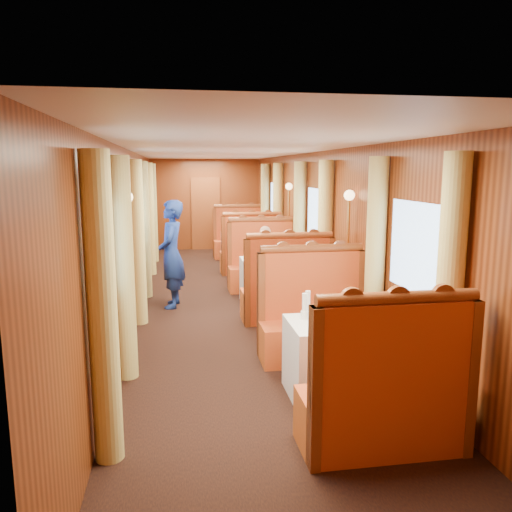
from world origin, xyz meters
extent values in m
cube|color=brown|center=(0.00, 5.97, 1.00)|extent=(0.80, 0.04, 2.00)
cube|color=white|center=(0.75, -3.50, 0.38)|extent=(1.05, 0.72, 0.75)
cube|color=#A52112|center=(0.75, -4.45, 0.23)|extent=(1.30, 0.55, 0.45)
cube|color=#A52112|center=(0.75, -4.67, 0.85)|extent=(1.30, 0.12, 0.80)
cylinder|color=brown|center=(0.75, -4.67, 1.29)|extent=(1.23, 0.10, 0.10)
cube|color=#A52112|center=(0.75, -2.55, 0.23)|extent=(1.30, 0.55, 0.45)
cube|color=#A52112|center=(0.75, -2.33, 0.85)|extent=(1.30, 0.12, 0.80)
cylinder|color=brown|center=(0.75, -2.33, 1.29)|extent=(1.23, 0.10, 0.10)
cube|color=white|center=(0.75, 0.00, 0.38)|extent=(1.05, 0.72, 0.75)
cube|color=#A52112|center=(0.75, -0.95, 0.23)|extent=(1.30, 0.55, 0.45)
cube|color=#A52112|center=(0.75, -1.17, 0.85)|extent=(1.30, 0.12, 0.80)
cylinder|color=brown|center=(0.75, -1.17, 1.29)|extent=(1.23, 0.10, 0.10)
cube|color=#A52112|center=(0.75, 0.95, 0.23)|extent=(1.30, 0.55, 0.45)
cube|color=#A52112|center=(0.75, 1.17, 0.85)|extent=(1.30, 0.12, 0.80)
cylinder|color=brown|center=(0.75, 1.17, 1.29)|extent=(1.23, 0.10, 0.10)
cube|color=white|center=(0.75, 3.50, 0.38)|extent=(1.05, 0.72, 0.75)
cube|color=#A52112|center=(0.75, 2.55, 0.23)|extent=(1.30, 0.55, 0.45)
cube|color=#A52112|center=(0.75, 2.33, 0.85)|extent=(1.30, 0.12, 0.80)
cylinder|color=brown|center=(0.75, 2.33, 1.29)|extent=(1.23, 0.10, 0.10)
cube|color=#A52112|center=(0.75, 4.45, 0.23)|extent=(1.30, 0.55, 0.45)
cube|color=#A52112|center=(0.75, 4.67, 0.85)|extent=(1.30, 0.12, 0.80)
cylinder|color=brown|center=(0.75, 4.67, 1.29)|extent=(1.23, 0.10, 0.10)
cube|color=silver|center=(0.61, -3.54, 0.76)|extent=(0.38, 0.32, 0.01)
cylinder|color=white|center=(1.09, -3.66, 0.76)|extent=(0.23, 0.23, 0.01)
cylinder|color=white|center=(0.40, -3.37, 0.79)|extent=(0.08, 0.08, 0.08)
cylinder|color=white|center=(0.40, -3.37, 0.92)|extent=(0.05, 0.05, 0.18)
cylinder|color=white|center=(0.45, -3.28, 0.79)|extent=(0.08, 0.08, 0.08)
cylinder|color=white|center=(0.45, -3.28, 0.92)|extent=(0.05, 0.05, 0.18)
cylinder|color=silver|center=(0.77, 0.00, 0.82)|extent=(0.06, 0.06, 0.14)
cylinder|color=silver|center=(0.78, 3.47, 0.82)|extent=(0.06, 0.06, 0.14)
cylinder|color=#DACB70|center=(-1.38, -4.28, 1.18)|extent=(0.22, 0.22, 2.35)
cylinder|color=#DACB70|center=(-1.38, -2.72, 1.18)|extent=(0.22, 0.22, 2.35)
cylinder|color=#DACB70|center=(1.38, -4.28, 1.18)|extent=(0.22, 0.22, 2.35)
cylinder|color=#DACB70|center=(1.38, -2.72, 1.18)|extent=(0.22, 0.22, 2.35)
cylinder|color=#DACB70|center=(-1.38, -0.78, 1.18)|extent=(0.22, 0.22, 2.35)
cylinder|color=#DACB70|center=(-1.38, 0.78, 1.18)|extent=(0.22, 0.22, 2.35)
cylinder|color=#DACB70|center=(1.38, -0.78, 1.18)|extent=(0.22, 0.22, 2.35)
cylinder|color=#DACB70|center=(1.38, 0.78, 1.18)|extent=(0.22, 0.22, 2.35)
cylinder|color=#DACB70|center=(-1.38, 2.72, 1.18)|extent=(0.22, 0.22, 2.35)
cylinder|color=#DACB70|center=(-1.38, 4.28, 1.18)|extent=(0.22, 0.22, 2.35)
cylinder|color=#DACB70|center=(1.38, 2.72, 1.18)|extent=(0.22, 0.22, 2.35)
cylinder|color=#DACB70|center=(1.38, 4.28, 1.18)|extent=(0.22, 0.22, 2.35)
cylinder|color=#BF8C3F|center=(-1.40, -1.75, 0.93)|extent=(0.04, 0.04, 1.85)
sphere|color=#FFD18C|center=(-1.40, -1.75, 1.88)|extent=(0.14, 0.14, 0.14)
cylinder|color=#BF8C3F|center=(1.40, -1.75, 0.93)|extent=(0.04, 0.04, 1.85)
sphere|color=#FFD18C|center=(1.40, -1.75, 1.88)|extent=(0.14, 0.14, 0.14)
cylinder|color=#BF8C3F|center=(-1.40, 1.75, 0.93)|extent=(0.04, 0.04, 1.85)
sphere|color=#FFD18C|center=(-1.40, 1.75, 1.88)|extent=(0.14, 0.14, 0.14)
cylinder|color=#BF8C3F|center=(1.40, 1.75, 0.93)|extent=(0.04, 0.04, 1.85)
sphere|color=#FFD18C|center=(1.40, 1.75, 1.88)|extent=(0.14, 0.14, 0.14)
imported|color=navy|center=(-0.91, 0.05, 0.87)|extent=(0.47, 0.67, 1.74)
cube|color=beige|center=(0.75, 0.79, 0.75)|extent=(0.40, 0.24, 0.55)
sphere|color=tan|center=(0.75, 0.79, 1.11)|extent=(0.20, 0.20, 0.20)
cube|color=beige|center=(0.75, 0.62, 0.52)|extent=(0.36, 0.30, 0.14)
camera|label=1|loc=(-0.82, -7.96, 2.20)|focal=35.00mm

